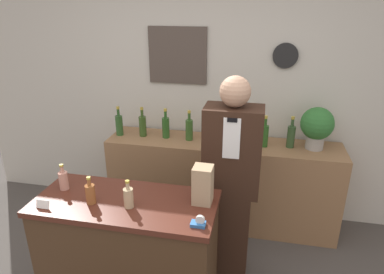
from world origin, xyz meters
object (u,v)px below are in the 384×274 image
object	(u,v)px
paper_bag	(203,185)
tape_dispenser	(199,223)
potted_plant	(317,125)
shopkeeper	(231,184)

from	to	relation	value
paper_bag	tape_dispenser	world-z (taller)	paper_bag
potted_plant	shopkeeper	bearing A→B (deg)	-133.01
shopkeeper	tape_dispenser	xyz separation A→B (m)	(-0.13, -0.69, 0.11)
shopkeeper	tape_dispenser	distance (m)	0.71
shopkeeper	paper_bag	distance (m)	0.50
potted_plant	tape_dispenser	world-z (taller)	potted_plant
shopkeeper	potted_plant	distance (m)	1.07
shopkeeper	paper_bag	world-z (taller)	shopkeeper
potted_plant	paper_bag	size ratio (longest dim) A/B	1.52
paper_bag	tape_dispenser	distance (m)	0.28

